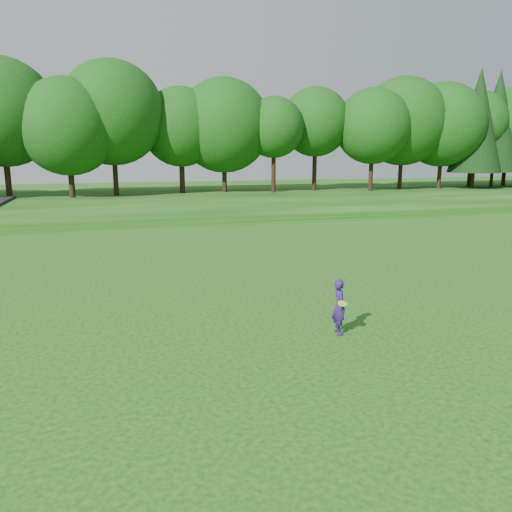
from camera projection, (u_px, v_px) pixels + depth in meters
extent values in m
plane|color=#0C410C|center=(288.00, 330.00, 13.02)|extent=(140.00, 140.00, 0.00)
cube|color=#0C410C|center=(155.00, 201.00, 44.81)|extent=(130.00, 30.00, 0.60)
cube|color=gray|center=(178.00, 225.00, 31.75)|extent=(130.00, 1.60, 0.04)
imported|color=navy|center=(339.00, 307.00, 12.64)|extent=(0.42, 0.57, 1.44)
cylinder|color=#A2DB22|center=(343.00, 304.00, 12.29)|extent=(0.24, 0.23, 0.09)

